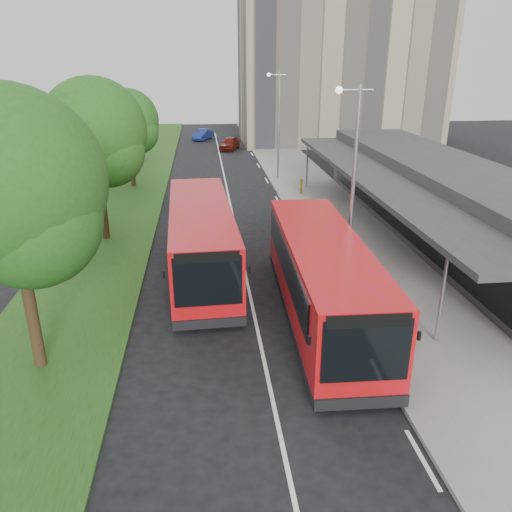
{
  "coord_description": "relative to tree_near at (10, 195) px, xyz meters",
  "views": [
    {
      "loc": [
        -1.7,
        -16.93,
        9.0
      ],
      "look_at": [
        0.31,
        1.96,
        1.5
      ],
      "focal_mm": 35.0,
      "sensor_mm": 36.0,
      "label": 1
    }
  ],
  "objects": [
    {
      "name": "ground",
      "position": [
        7.01,
        2.95,
        -5.52
      ],
      "size": [
        120.0,
        120.0,
        0.0
      ],
      "primitive_type": "plane",
      "color": "black",
      "rests_on": "ground"
    },
    {
      "name": "pavement",
      "position": [
        13.01,
        22.95,
        -5.45
      ],
      "size": [
        5.0,
        80.0,
        0.15
      ],
      "primitive_type": "cube",
      "color": "gray",
      "rests_on": "ground"
    },
    {
      "name": "grass_verge",
      "position": [
        0.01,
        22.95,
        -5.47
      ],
      "size": [
        5.0,
        80.0,
        0.1
      ],
      "primitive_type": "cube",
      "color": "#1E4415",
      "rests_on": "ground"
    },
    {
      "name": "lane_centre_line",
      "position": [
        7.01,
        17.95,
        -5.52
      ],
      "size": [
        0.12,
        70.0,
        0.01
      ],
      "primitive_type": "cube",
      "color": "silver",
      "rests_on": "ground"
    },
    {
      "name": "kerb_dashes",
      "position": [
        10.31,
        21.95,
        -5.52
      ],
      "size": [
        0.12,
        56.0,
        0.01
      ],
      "color": "silver",
      "rests_on": "ground"
    },
    {
      "name": "office_block",
      "position": [
        21.01,
        44.95,
        3.48
      ],
      "size": [
        22.0,
        12.0,
        18.0
      ],
      "primitive_type": "cube",
      "color": "tan",
      "rests_on": "ground"
    },
    {
      "name": "station_building",
      "position": [
        17.87,
        10.95,
        -3.48
      ],
      "size": [
        7.7,
        26.0,
        4.0
      ],
      "color": "#2E2E31",
      "rests_on": "ground"
    },
    {
      "name": "tree_near",
      "position": [
        0.0,
        0.0,
        0.0
      ],
      "size": [
        5.32,
        5.32,
        8.55
      ],
      "color": "black",
      "rests_on": "ground"
    },
    {
      "name": "tree_mid",
      "position": [
        0.0,
        12.0,
        -0.15
      ],
      "size": [
        5.18,
        5.18,
        8.33
      ],
      "color": "black",
      "rests_on": "ground"
    },
    {
      "name": "tree_far",
      "position": [
        0.0,
        24.0,
        -0.91
      ],
      "size": [
        4.47,
        4.47,
        7.14
      ],
      "color": "black",
      "rests_on": "ground"
    },
    {
      "name": "lamp_post_near",
      "position": [
        11.13,
        4.95,
        -0.81
      ],
      "size": [
        1.44,
        0.28,
        8.0
      ],
      "color": "#919499",
      "rests_on": "pavement"
    },
    {
      "name": "lamp_post_far",
      "position": [
        11.13,
        24.95,
        -0.81
      ],
      "size": [
        1.44,
        0.28,
        8.0
      ],
      "color": "#919499",
      "rests_on": "pavement"
    },
    {
      "name": "bus_main",
      "position": [
        9.44,
        2.11,
        -3.93
      ],
      "size": [
        3.11,
        11.07,
        3.11
      ],
      "rotation": [
        0.0,
        0.0,
        -0.03
      ],
      "color": "red",
      "rests_on": "ground"
    },
    {
      "name": "bus_second",
      "position": [
        5.11,
        6.88,
        -3.93
      ],
      "size": [
        3.23,
        11.09,
        3.11
      ],
      "rotation": [
        0.0,
        0.0,
        0.04
      ],
      "color": "red",
      "rests_on": "ground"
    },
    {
      "name": "litter_bin",
      "position": [
        12.63,
        14.2,
        -4.95
      ],
      "size": [
        0.54,
        0.54,
        0.86
      ],
      "primitive_type": "cylinder",
      "rotation": [
        0.0,
        0.0,
        -0.14
      ],
      "color": "#392A17",
      "rests_on": "pavement"
    },
    {
      "name": "bollard",
      "position": [
        12.14,
        19.98,
        -4.86
      ],
      "size": [
        0.18,
        0.18,
        1.02
      ],
      "primitive_type": "cylinder",
      "rotation": [
        0.0,
        0.0,
        0.13
      ],
      "color": "#D9B60B",
      "rests_on": "pavement"
    },
    {
      "name": "car_near",
      "position": [
        8.21,
        39.84,
        -4.85
      ],
      "size": [
        2.7,
        4.24,
        1.35
      ],
      "primitive_type": "imported",
      "rotation": [
        0.0,
        0.0,
        -0.3
      ],
      "color": "#5F160D",
      "rests_on": "ground"
    },
    {
      "name": "car_far",
      "position": [
        5.43,
        47.2,
        -4.9
      ],
      "size": [
        2.71,
        4.02,
        1.25
      ],
      "primitive_type": "imported",
      "rotation": [
        0.0,
        0.0,
        -0.4
      ],
      "color": "navy",
      "rests_on": "ground"
    }
  ]
}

